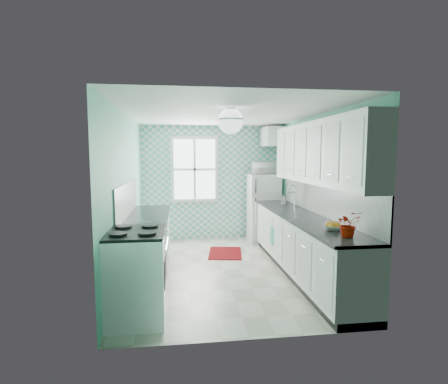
{
  "coord_description": "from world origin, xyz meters",
  "views": [
    {
      "loc": [
        -0.7,
        -5.51,
        1.88
      ],
      "look_at": [
        0.05,
        0.25,
        1.25
      ],
      "focal_mm": 28.0,
      "sensor_mm": 36.0,
      "label": 1
    }
  ],
  "objects": [
    {
      "name": "rug",
      "position": [
        0.16,
        0.91,
        0.01
      ],
      "size": [
        0.73,
        0.95,
        0.01
      ],
      "primitive_type": "cube",
      "rotation": [
        0.0,
        0.0,
        -0.15
      ],
      "color": "maroon",
      "rests_on": "floor"
    },
    {
      "name": "upper_cabinets_right",
      "position": [
        1.33,
        -0.6,
        1.9
      ],
      "size": [
        0.33,
        3.2,
        0.9
      ],
      "primitive_type": "cube",
      "color": "white",
      "rests_on": "wall_right"
    },
    {
      "name": "countertop_right",
      "position": [
        1.19,
        -0.4,
        0.92
      ],
      "size": [
        0.63,
        3.6,
        0.04
      ],
      "primitive_type": "cube",
      "color": "black",
      "rests_on": "base_cabinets_right"
    },
    {
      "name": "fruit_bowl",
      "position": [
        1.2,
        -1.45,
        0.97
      ],
      "size": [
        0.29,
        0.29,
        0.06
      ],
      "primitive_type": "imported",
      "rotation": [
        0.0,
        0.0,
        -0.18
      ],
      "color": "white",
      "rests_on": "countertop_right"
    },
    {
      "name": "upper_cabinet_fridge",
      "position": [
        1.3,
        1.83,
        2.25
      ],
      "size": [
        0.4,
        0.74,
        0.4
      ],
      "primitive_type": "cube",
      "color": "white",
      "rests_on": "wall_right"
    },
    {
      "name": "backsplash_left",
      "position": [
        -1.49,
        -0.07,
        1.2
      ],
      "size": [
        0.02,
        2.15,
        0.51
      ],
      "primitive_type": "cube",
      "color": "white",
      "rests_on": "wall_left"
    },
    {
      "name": "floor",
      "position": [
        0.0,
        0.0,
        -0.01
      ],
      "size": [
        3.0,
        4.4,
        0.02
      ],
      "primitive_type": "cube",
      "color": "beige",
      "rests_on": "ground"
    },
    {
      "name": "potted_plant",
      "position": [
        1.2,
        -1.83,
        1.09
      ],
      "size": [
        0.28,
        0.25,
        0.3
      ],
      "primitive_type": "imported",
      "rotation": [
        0.0,
        0.0,
        0.06
      ],
      "color": "maroon",
      "rests_on": "countertop_right"
    },
    {
      "name": "microwave",
      "position": [
        1.11,
        1.78,
        1.59
      ],
      "size": [
        0.5,
        0.36,
        0.27
      ],
      "primitive_type": "imported",
      "rotation": [
        0.0,
        0.0,
        3.08
      ],
      "color": "white",
      "rests_on": "fridge"
    },
    {
      "name": "ceiling_light",
      "position": [
        0.0,
        -0.8,
        2.32
      ],
      "size": [
        0.34,
        0.34,
        0.35
      ],
      "color": "silver",
      "rests_on": "ceiling"
    },
    {
      "name": "base_cabinets_left",
      "position": [
        -1.2,
        -0.07,
        0.45
      ],
      "size": [
        0.6,
        2.15,
        0.9
      ],
      "primitive_type": "cube",
      "color": "white",
      "rests_on": "floor"
    },
    {
      "name": "soap_bottle",
      "position": [
        1.25,
        0.8,
        1.03
      ],
      "size": [
        0.1,
        0.1,
        0.18
      ],
      "primitive_type": "imported",
      "rotation": [
        0.0,
        0.0,
        -0.3
      ],
      "color": "#ADBEC3",
      "rests_on": "countertop_right"
    },
    {
      "name": "fridge",
      "position": [
        1.11,
        1.78,
        0.73
      ],
      "size": [
        0.63,
        0.63,
        1.46
      ],
      "rotation": [
        0.0,
        0.0,
        0.04
      ],
      "color": "white",
      "rests_on": "floor"
    },
    {
      "name": "stove",
      "position": [
        -1.2,
        -1.54,
        0.52
      ],
      "size": [
        0.66,
        0.83,
        1.0
      ],
      "rotation": [
        0.0,
        0.0,
        -0.06
      ],
      "color": "white",
      "rests_on": "floor"
    },
    {
      "name": "backsplash_right",
      "position": [
        1.49,
        -0.4,
        1.2
      ],
      "size": [
        0.02,
        3.6,
        0.51
      ],
      "primitive_type": "cube",
      "color": "white",
      "rests_on": "wall_right"
    },
    {
      "name": "wall_left",
      "position": [
        -1.51,
        0.0,
        1.25
      ],
      "size": [
        0.02,
        4.4,
        2.5
      ],
      "primitive_type": "cube",
      "color": "#63C3A0",
      "rests_on": "floor"
    },
    {
      "name": "base_cabinets_right",
      "position": [
        1.2,
        -0.4,
        0.45
      ],
      "size": [
        0.6,
        3.6,
        0.9
      ],
      "primitive_type": "cube",
      "color": "white",
      "rests_on": "floor"
    },
    {
      "name": "accent_wall",
      "position": [
        0.0,
        2.19,
        1.25
      ],
      "size": [
        3.0,
        0.01,
        2.5
      ],
      "primitive_type": "cube",
      "color": "#61B7AE",
      "rests_on": "wall_back"
    },
    {
      "name": "countertop_left",
      "position": [
        -1.19,
        -0.07,
        0.92
      ],
      "size": [
        0.63,
        2.15,
        0.04
      ],
      "primitive_type": "cube",
      "color": "black",
      "rests_on": "base_cabinets_left"
    },
    {
      "name": "sink",
      "position": [
        1.2,
        0.44,
        0.93
      ],
      "size": [
        0.46,
        0.38,
        0.53
      ],
      "rotation": [
        0.0,
        0.0,
        0.05
      ],
      "color": "silver",
      "rests_on": "countertop_right"
    },
    {
      "name": "dish_towel",
      "position": [
        0.89,
        0.24,
        0.48
      ],
      "size": [
        0.03,
        0.21,
        0.31
      ],
      "primitive_type": "cube",
      "rotation": [
        0.0,
        0.0,
        -0.08
      ],
      "color": "#51BEAC",
      "rests_on": "base_cabinets_right"
    },
    {
      "name": "wall_right",
      "position": [
        1.51,
        0.0,
        1.25
      ],
      "size": [
        0.02,
        4.4,
        2.5
      ],
      "primitive_type": "cube",
      "color": "#63C3A0",
      "rests_on": "floor"
    },
    {
      "name": "wall_back",
      "position": [
        0.0,
        2.21,
        1.25
      ],
      "size": [
        3.0,
        0.02,
        2.5
      ],
      "primitive_type": "cube",
      "color": "#63C3A0",
      "rests_on": "floor"
    },
    {
      "name": "window",
      "position": [
        -0.35,
        2.16,
        1.55
      ],
      "size": [
        1.04,
        0.05,
        1.44
      ],
      "color": "white",
      "rests_on": "wall_back"
    },
    {
      "name": "wall_front",
      "position": [
        0.0,
        -2.21,
        1.25
      ],
      "size": [
        3.0,
        0.02,
        2.5
      ],
      "primitive_type": "cube",
      "color": "#63C3A0",
      "rests_on": "floor"
    },
    {
      "name": "ceiling",
      "position": [
        0.0,
        0.0,
        2.51
      ],
      "size": [
        3.0,
        4.4,
        0.02
      ],
      "primitive_type": "cube",
      "color": "white",
      "rests_on": "wall_back"
    }
  ]
}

